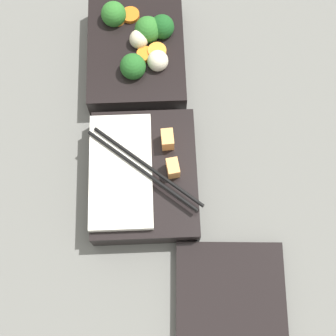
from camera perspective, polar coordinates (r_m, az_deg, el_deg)
name	(u,v)px	position (r m, az deg, el deg)	size (l,w,h in m)	color
ground_plane	(148,119)	(0.74, -2.49, 5.94)	(3.00, 3.00, 0.00)	slate
bento_tray_vegetable	(137,51)	(0.77, -3.75, 14.07)	(0.19, 0.15, 0.07)	black
bento_tray_rice	(142,175)	(0.68, -3.21, -0.88)	(0.19, 0.16, 0.07)	black
bento_lid	(231,312)	(0.67, 7.68, -17.04)	(0.19, 0.15, 0.02)	black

